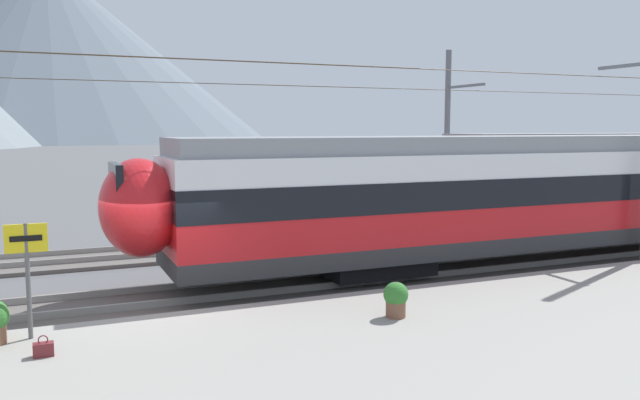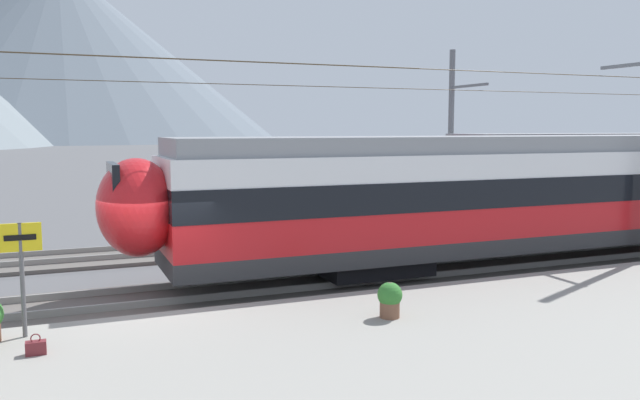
{
  "view_description": "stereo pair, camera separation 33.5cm",
  "coord_description": "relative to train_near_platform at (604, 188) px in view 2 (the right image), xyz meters",
  "views": [
    {
      "loc": [
        -2.16,
        -13.78,
        4.08
      ],
      "look_at": [
        5.44,
        3.94,
        1.92
      ],
      "focal_mm": 36.26,
      "sensor_mm": 36.0,
      "label": 1
    },
    {
      "loc": [
        -1.85,
        -13.91,
        4.08
      ],
      "look_at": [
        5.44,
        3.94,
        1.92
      ],
      "focal_mm": 36.26,
      "sensor_mm": 36.0,
      "label": 2
    }
  ],
  "objects": [
    {
      "name": "handbag_beside_passenger",
      "position": [
        -16.14,
        -3.86,
        -1.74
      ],
      "size": [
        0.32,
        0.18,
        0.35
      ],
      "color": "maroon",
      "rests_on": "platform_slab"
    },
    {
      "name": "potted_plant_by_shelter",
      "position": [
        -9.76,
        -4.21,
        -1.46
      ],
      "size": [
        0.49,
        0.49,
        0.7
      ],
      "color": "brown",
      "rests_on": "platform_slab"
    },
    {
      "name": "track_far",
      "position": [
        -13.84,
        5.76,
        -2.16
      ],
      "size": [
        120.0,
        3.0,
        0.28
      ],
      "color": "#5B5651",
      "rests_on": "ground"
    },
    {
      "name": "mountain_central_peak",
      "position": [
        -12.84,
        212.89,
        26.22
      ],
      "size": [
        139.07,
        139.07,
        56.89
      ],
      "primitive_type": "cone",
      "color": "slate",
      "rests_on": "ground"
    },
    {
      "name": "train_near_platform",
      "position": [
        0.0,
        0.0,
        0.0
      ],
      "size": [
        29.61,
        2.89,
        4.27
      ],
      "color": "#2D2D30",
      "rests_on": "track_near"
    },
    {
      "name": "catenary_mast_far_side",
      "position": [
        -0.3,
        7.85,
        1.63
      ],
      "size": [
        40.64,
        2.57,
        7.3
      ],
      "color": "slate",
      "rests_on": "ground"
    },
    {
      "name": "ground_plane",
      "position": [
        -13.84,
        -1.2,
        -2.23
      ],
      "size": [
        400.0,
        400.0,
        0.0
      ],
      "primitive_type": "plane",
      "color": "#565659"
    },
    {
      "name": "track_near",
      "position": [
        -13.84,
        -0.0,
        -2.16
      ],
      "size": [
        120.0,
        3.0,
        0.28
      ],
      "color": "#5B5651",
      "rests_on": "ground"
    },
    {
      "name": "platform_sign",
      "position": [
        -16.34,
        -2.8,
        -0.35
      ],
      "size": [
        0.7,
        0.08,
        2.05
      ],
      "color": "#59595B",
      "rests_on": "platform_slab"
    }
  ]
}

